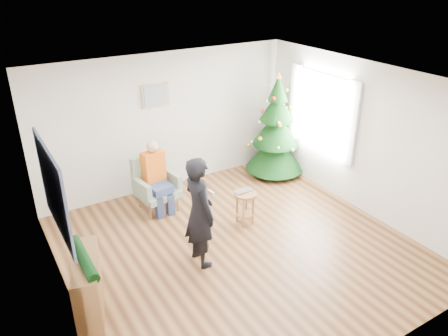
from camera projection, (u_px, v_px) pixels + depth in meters
floor at (239, 247)px, 6.77m from camera, size 5.00×5.00×0.00m
ceiling at (241, 82)px, 5.66m from camera, size 5.00×5.00×0.00m
wall_back at (167, 122)px, 8.14m from camera, size 5.00×0.00×5.00m
wall_front at (379, 267)px, 4.28m from camera, size 5.00×0.00×5.00m
wall_left at (59, 221)px, 5.04m from camera, size 0.00×5.00×5.00m
wall_right at (363, 139)px, 7.39m from camera, size 0.00×5.00×5.00m
window_panel at (322, 112)px, 8.06m from camera, size 0.04×1.30×1.40m
curtains at (321, 112)px, 8.04m from camera, size 0.05×1.75×1.50m
christmas_tree at (276, 130)px, 8.76m from camera, size 1.18×1.18×2.13m
stool at (245, 208)px, 7.28m from camera, size 0.39×0.39×0.58m
laptop at (245, 192)px, 7.15m from camera, size 0.33×0.22×0.03m
armchair at (156, 190)px, 7.72m from camera, size 0.78×0.73×0.97m
seated_person at (157, 176)px, 7.56m from camera, size 0.43×0.59×1.27m
standing_man at (199, 212)px, 6.11m from camera, size 0.42×0.62×1.68m
game_controller at (211, 192)px, 6.06m from camera, size 0.04×0.13×0.04m
console at (88, 286)px, 5.37m from camera, size 0.56×1.04×0.80m
garland at (83, 258)px, 5.19m from camera, size 0.14×0.90×0.14m
tapestry at (53, 191)px, 5.18m from camera, size 0.03×1.50×1.15m
framed_picture at (156, 96)px, 7.79m from camera, size 0.52×0.05×0.42m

